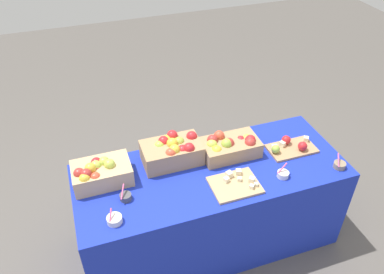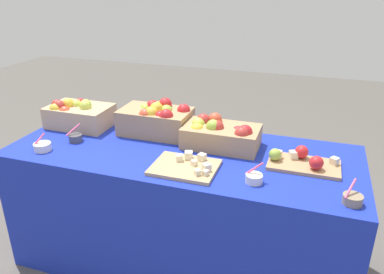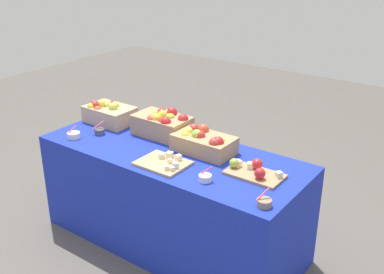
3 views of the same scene
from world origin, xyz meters
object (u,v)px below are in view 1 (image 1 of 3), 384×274
(apple_crate_middle, at_px, (173,151))
(sample_bowl_far, at_px, (339,165))
(apple_crate_right, at_px, (230,146))
(apple_crate_left, at_px, (100,172))
(cutting_board_front, at_px, (235,184))
(sample_bowl_mid, at_px, (126,197))
(sample_bowl_near, at_px, (114,220))
(sample_bowl_extra, at_px, (283,174))
(cutting_board_back, at_px, (290,147))

(apple_crate_middle, relative_size, sample_bowl_far, 4.23)
(apple_crate_right, distance_m, sample_bowl_far, 0.77)
(apple_crate_left, bearing_deg, sample_bowl_far, -14.14)
(cutting_board_front, relative_size, sample_bowl_mid, 3.38)
(apple_crate_right, height_order, cutting_board_front, apple_crate_right)
(sample_bowl_near, height_order, sample_bowl_extra, sample_bowl_extra)
(cutting_board_front, height_order, sample_bowl_mid, sample_bowl_mid)
(sample_bowl_far, bearing_deg, cutting_board_front, 174.62)
(sample_bowl_near, relative_size, sample_bowl_far, 0.95)
(apple_crate_right, xyz_separation_m, cutting_board_back, (0.44, -0.10, -0.05))
(sample_bowl_far, xyz_separation_m, sample_bowl_extra, (-0.42, 0.05, -0.00))
(apple_crate_right, xyz_separation_m, sample_bowl_far, (0.67, -0.39, -0.05))
(cutting_board_front, distance_m, sample_bowl_mid, 0.72)
(apple_crate_left, distance_m, apple_crate_middle, 0.52)
(apple_crate_right, height_order, sample_bowl_near, apple_crate_right)
(apple_crate_left, xyz_separation_m, sample_bowl_extra, (1.18, -0.36, -0.06))
(sample_bowl_mid, height_order, sample_bowl_far, sample_bowl_far)
(apple_crate_left, bearing_deg, sample_bowl_mid, -60.71)
(apple_crate_right, relative_size, sample_bowl_extra, 4.24)
(apple_crate_middle, xyz_separation_m, sample_bowl_extra, (0.66, -0.40, -0.07))
(sample_bowl_near, bearing_deg, apple_crate_left, 93.26)
(cutting_board_back, distance_m, sample_bowl_mid, 1.25)
(apple_crate_left, xyz_separation_m, cutting_board_front, (0.84, -0.33, -0.07))
(apple_crate_left, bearing_deg, sample_bowl_extra, -16.87)
(apple_crate_left, height_order, sample_bowl_mid, apple_crate_left)
(apple_crate_left, bearing_deg, cutting_board_front, -21.60)
(cutting_board_front, bearing_deg, apple_crate_right, 73.32)
(apple_crate_left, distance_m, sample_bowl_near, 0.38)
(sample_bowl_mid, bearing_deg, sample_bowl_extra, -7.59)
(cutting_board_back, relative_size, sample_bowl_mid, 3.71)
(apple_crate_left, height_order, cutting_board_back, apple_crate_left)
(sample_bowl_mid, xyz_separation_m, sample_bowl_extra, (1.05, -0.14, -0.00))
(apple_crate_right, xyz_separation_m, sample_bowl_mid, (-0.81, -0.20, -0.05))
(sample_bowl_near, distance_m, sample_bowl_far, 1.58)
(apple_crate_left, distance_m, cutting_board_back, 1.38)
(sample_bowl_near, xyz_separation_m, sample_bowl_extra, (1.15, 0.02, -0.00))
(cutting_board_back, bearing_deg, cutting_board_front, -158.38)
(apple_crate_middle, xyz_separation_m, sample_bowl_mid, (-0.39, -0.26, -0.07))
(cutting_board_front, xyz_separation_m, sample_bowl_extra, (0.34, -0.03, 0.01))
(apple_crate_middle, xyz_separation_m, sample_bowl_near, (-0.49, -0.43, -0.07))
(apple_crate_left, relative_size, cutting_board_front, 1.20)
(cutting_board_front, distance_m, cutting_board_back, 0.58)
(sample_bowl_near, relative_size, sample_bowl_mid, 0.99)
(apple_crate_middle, relative_size, apple_crate_right, 1.00)
(sample_bowl_far, bearing_deg, sample_bowl_extra, 173.79)
(apple_crate_left, relative_size, apple_crate_right, 0.93)
(apple_crate_left, xyz_separation_m, apple_crate_middle, (0.52, 0.05, 0.01))
(apple_crate_right, bearing_deg, cutting_board_back, -12.97)
(sample_bowl_far, relative_size, sample_bowl_extra, 1.01)
(sample_bowl_extra, bearing_deg, cutting_board_front, 175.65)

